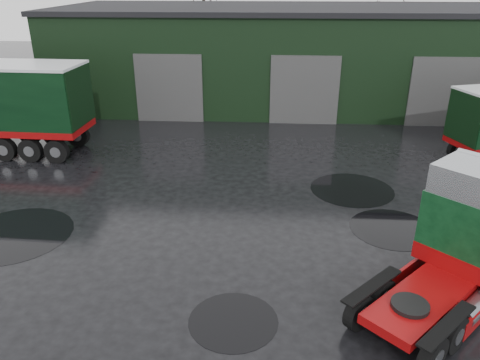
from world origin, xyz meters
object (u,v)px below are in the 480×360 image
tree_back_a (204,17)px  tree_back_b (386,30)px  warehouse (300,54)px  hero_tractor (446,250)px

tree_back_a → tree_back_b: 16.03m
warehouse → hero_tractor: warehouse is taller
warehouse → tree_back_b: tree_back_b is taller
warehouse → tree_back_a: bearing=128.7°
tree_back_b → warehouse: bearing=-128.7°
warehouse → tree_back_b: size_ratio=4.32×
tree_back_b → hero_tractor: bearing=-99.5°
hero_tractor → tree_back_b: 33.51m
warehouse → hero_tractor: 23.17m
hero_tractor → tree_back_b: size_ratio=0.80×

